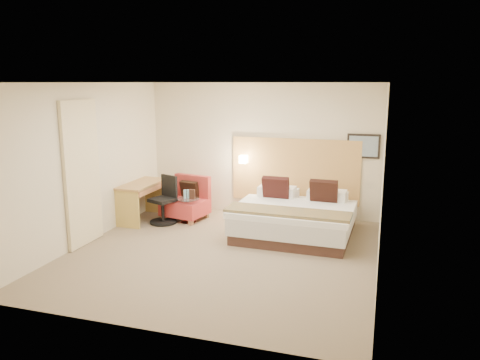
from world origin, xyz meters
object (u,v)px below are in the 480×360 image
(desk, at_px, (143,191))
(desk_chair, at_px, (165,204))
(bed, at_px, (296,217))
(side_table, at_px, (188,209))
(lounge_chair, at_px, (187,202))

(desk, relative_size, desk_chair, 1.33)
(bed, xyz_separation_m, side_table, (-2.14, 0.09, -0.05))
(desk_chair, bearing_deg, desk, 172.93)
(bed, bearing_deg, side_table, 177.69)
(lounge_chair, relative_size, desk_chair, 1.01)
(bed, distance_m, lounge_chair, 2.32)
(lounge_chair, xyz_separation_m, side_table, (0.15, -0.28, -0.07))
(lounge_chair, bearing_deg, side_table, -61.89)
(bed, xyz_separation_m, desk_chair, (-2.58, -0.05, 0.06))
(bed, relative_size, desk_chair, 2.28)
(desk, bearing_deg, lounge_chair, 24.30)
(bed, bearing_deg, desk_chair, -178.94)
(side_table, bearing_deg, lounge_chair, 118.11)
(side_table, bearing_deg, bed, -2.31)
(bed, height_order, side_table, bed)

